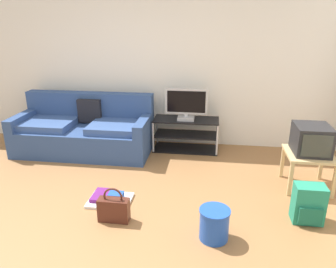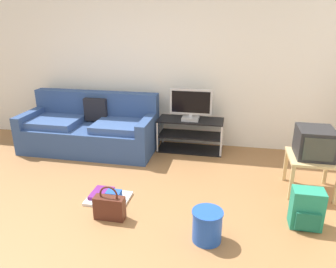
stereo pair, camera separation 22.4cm
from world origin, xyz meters
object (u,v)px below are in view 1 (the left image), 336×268
object	(u,v)px
backpack	(308,204)
side_table	(309,158)
flat_tv	(186,105)
crt_tv	(311,139)
handbag	(114,209)
floor_tray	(110,198)
couch	(85,131)
cleaning_bucket	(214,223)
tv_stand	(186,134)

from	to	relation	value
backpack	side_table	bearing A→B (deg)	80.50
flat_tv	crt_tv	distance (m)	1.81
handbag	floor_tray	size ratio (longest dim) A/B	0.79
couch	handbag	bearing A→B (deg)	-60.87
crt_tv	floor_tray	size ratio (longest dim) A/B	0.92
backpack	cleaning_bucket	bearing A→B (deg)	-153.00
flat_tv	backpack	size ratio (longest dim) A/B	1.57
tv_stand	handbag	bearing A→B (deg)	-105.72
side_table	cleaning_bucket	xyz separation A→B (m)	(-1.09, -1.13, -0.21)
tv_stand	flat_tv	xyz separation A→B (m)	(0.00, -0.02, 0.48)
tv_stand	floor_tray	distance (m)	1.80
handbag	cleaning_bucket	size ratio (longest dim) A/B	1.21
couch	cleaning_bucket	distance (m)	2.72
flat_tv	side_table	xyz separation A→B (m)	(1.54, -0.96, -0.35)
handbag	floor_tray	bearing A→B (deg)	114.87
couch	floor_tray	xyz separation A→B (m)	(0.81, -1.40, -0.27)
side_table	backpack	xyz separation A→B (m)	(-0.17, -0.73, -0.18)
tv_stand	flat_tv	size ratio (longest dim) A/B	1.57
couch	cleaning_bucket	world-z (taller)	couch
couch	cleaning_bucket	xyz separation A→B (m)	(1.96, -1.88, -0.15)
cleaning_bucket	handbag	bearing A→B (deg)	171.68
tv_stand	floor_tray	bearing A→B (deg)	-113.45
crt_tv	handbag	distance (m)	2.37
floor_tray	couch	bearing A→B (deg)	120.11
couch	backpack	world-z (taller)	couch
backpack	crt_tv	bearing A→B (deg)	80.77
side_table	tv_stand	bearing A→B (deg)	147.30
floor_tray	cleaning_bucket	bearing A→B (deg)	-22.65
crt_tv	handbag	size ratio (longest dim) A/B	1.17
couch	flat_tv	bearing A→B (deg)	8.17
cleaning_bucket	floor_tray	xyz separation A→B (m)	(-1.15, 0.48, -0.12)
side_table	handbag	size ratio (longest dim) A/B	1.44
crt_tv	side_table	bearing A→B (deg)	-90.00
couch	side_table	world-z (taller)	couch
side_table	cleaning_bucket	size ratio (longest dim) A/B	1.75
flat_tv	couch	bearing A→B (deg)	-171.83
crt_tv	floor_tray	distance (m)	2.41
flat_tv	floor_tray	bearing A→B (deg)	-113.74
backpack	handbag	size ratio (longest dim) A/B	1.08
tv_stand	couch	bearing A→B (deg)	-171.01
handbag	cleaning_bucket	world-z (taller)	handbag
couch	cleaning_bucket	size ratio (longest dim) A/B	6.59
tv_stand	side_table	distance (m)	1.83
flat_tv	backpack	distance (m)	2.24
handbag	floor_tray	xyz separation A→B (m)	(-0.16, 0.34, -0.09)
handbag	cleaning_bucket	bearing A→B (deg)	-8.32
side_table	floor_tray	xyz separation A→B (m)	(-2.25, -0.65, -0.34)
flat_tv	backpack	bearing A→B (deg)	-51.17
backpack	cleaning_bucket	xyz separation A→B (m)	(-0.92, -0.40, -0.03)
backpack	floor_tray	xyz separation A→B (m)	(-2.08, 0.08, -0.16)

